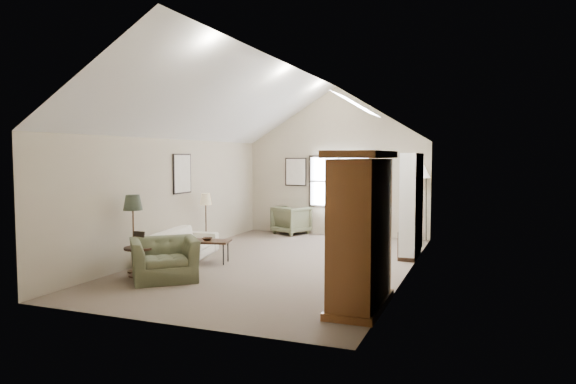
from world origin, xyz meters
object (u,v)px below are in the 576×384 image
(side_chair, at_px, (343,224))
(sofa, at_px, (184,244))
(armchair_near, at_px, (164,259))
(coffee_table, at_px, (207,252))
(armchair_far, at_px, (291,220))
(armoire, at_px, (361,230))
(side_table, at_px, (139,262))

(side_chair, bearing_deg, sofa, -147.43)
(armchair_near, relative_size, coffee_table, 1.24)
(sofa, relative_size, side_chair, 1.99)
(side_chair, bearing_deg, coffee_table, -138.01)
(armchair_near, bearing_deg, armchair_far, 47.54)
(sofa, relative_size, armchair_far, 2.47)
(armchair_far, distance_m, coffee_table, 4.22)
(armoire, bearing_deg, sofa, 154.10)
(sofa, distance_m, armchair_far, 4.15)
(armchair_near, height_order, armchair_far, armchair_far)
(armchair_far, bearing_deg, armchair_near, 112.42)
(side_table, relative_size, side_chair, 0.50)
(armchair_near, bearing_deg, armoire, -46.79)
(side_table, xyz_separation_m, side_chair, (2.56, 4.33, 0.26))
(sofa, relative_size, side_table, 3.99)
(sofa, height_order, armchair_near, armchair_near)
(coffee_table, distance_m, side_chair, 3.54)
(armoire, xyz_separation_m, side_table, (-4.11, 0.44, -0.84))
(armoire, distance_m, side_table, 4.22)
(coffee_table, distance_m, side_table, 1.55)
(armchair_near, bearing_deg, coffee_table, 50.23)
(armoire, bearing_deg, armchair_far, 118.82)
(sofa, bearing_deg, armchair_far, -21.99)
(armoire, relative_size, armchair_near, 1.99)
(armchair_far, bearing_deg, side_chair, 168.08)
(sofa, bearing_deg, side_chair, -54.35)
(coffee_table, xyz_separation_m, side_chair, (2.01, 2.89, 0.30))
(armchair_near, xyz_separation_m, coffee_table, (-0.02, 1.51, -0.13))
(armoire, relative_size, side_table, 4.19)
(armchair_near, height_order, side_table, armchair_near)
(armoire, height_order, coffee_table, armoire)
(armoire, bearing_deg, armchair_near, 173.89)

